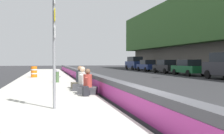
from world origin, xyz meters
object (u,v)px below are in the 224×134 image
object	(u,v)px
construction_barrel	(34,72)
parked_car_far	(147,66)
seated_person_foreground	(88,86)
parked_car_midline	(166,66)
parked_car_farther	(135,63)
parked_car_fourth	(188,67)
route_sign_post	(54,39)
backpack	(86,91)
seated_person_middle	(82,83)
seated_person_rear	(80,81)
fire_hydrant	(57,76)

from	to	relation	value
construction_barrel	parked_car_far	bearing A→B (deg)	-49.97
seated_person_foreground	parked_car_midline	distance (m)	23.49
seated_person_foreground	parked_car_far	bearing A→B (deg)	-26.62
parked_car_midline	parked_car_farther	bearing A→B (deg)	-0.13
construction_barrel	parked_car_fourth	xyz separation A→B (m)	(1.50, -15.78, 0.24)
route_sign_post	backpack	xyz separation A→B (m)	(2.59, -1.32, -1.90)
seated_person_middle	seated_person_rear	xyz separation A→B (m)	(1.02, -0.00, 0.00)
fire_hydrant	seated_person_rear	world-z (taller)	seated_person_rear
fire_hydrant	parked_car_fourth	xyz separation A→B (m)	(7.43, -14.01, 0.27)
parked_car_midline	parked_car_far	world-z (taller)	same
seated_person_middle	seated_person_rear	world-z (taller)	seated_person_rear
parked_car_far	route_sign_post	bearing A→B (deg)	153.61
parked_car_midline	route_sign_post	bearing A→B (deg)	147.59
seated_person_foreground	backpack	xyz separation A→B (m)	(-0.69, 0.18, -0.15)
fire_hydrant	construction_barrel	world-z (taller)	construction_barrel
seated_person_rear	parked_car_fourth	bearing A→B (deg)	-48.20
seated_person_middle	parked_car_midline	bearing A→B (deg)	-35.62
parked_car_farther	construction_barrel	bearing A→B (deg)	141.00
parked_car_fourth	parked_car_far	size ratio (longest dim) A/B	1.00
seated_person_foreground	parked_car_midline	xyz separation A→B (m)	(19.55, -13.00, 0.38)
seated_person_foreground	parked_car_fourth	distance (m)	19.04
seated_person_middle	parked_car_far	distance (m)	27.53
route_sign_post	parked_car_farther	distance (m)	38.23
backpack	construction_barrel	xyz separation A→B (m)	(13.16, 2.66, 0.28)
construction_barrel	parked_car_far	distance (m)	20.49
fire_hydrant	parked_car_farther	bearing A→B (deg)	-28.91
parked_car_far	fire_hydrant	bearing A→B (deg)	143.93
seated_person_foreground	parked_car_farther	world-z (taller)	parked_car_farther
seated_person_foreground	parked_car_far	world-z (taller)	parked_car_far
parked_car_fourth	parked_car_midline	distance (m)	5.59
fire_hydrant	parked_car_fourth	size ratio (longest dim) A/B	0.19
parked_car_fourth	parked_car_midline	size ratio (longest dim) A/B	1.00
backpack	parked_car_midline	distance (m)	24.16
seated_person_rear	parked_car_farther	world-z (taller)	parked_car_farther
seated_person_middle	parked_car_midline	size ratio (longest dim) A/B	0.26
parked_car_midline	fire_hydrant	bearing A→B (deg)	132.78
seated_person_rear	parked_car_farther	size ratio (longest dim) A/B	0.24
route_sign_post	parked_car_fourth	xyz separation A→B (m)	(17.25, -14.44, -1.37)
seated_person_foreground	seated_person_middle	xyz separation A→B (m)	(1.33, 0.05, 0.02)
fire_hydrant	parked_car_midline	bearing A→B (deg)	-47.22
seated_person_middle	parked_car_fourth	distance (m)	18.13
backpack	parked_car_far	bearing A→B (deg)	-26.32
seated_person_rear	backpack	xyz separation A→B (m)	(-3.04, 0.13, -0.17)
seated_person_middle	backpack	size ratio (longest dim) A/B	2.91
parked_car_farther	route_sign_post	bearing A→B (deg)	157.66
fire_hydrant	parked_car_midline	world-z (taller)	parked_car_midline
seated_person_foreground	seated_person_rear	world-z (taller)	seated_person_rear
parked_car_fourth	parked_car_midline	bearing A→B (deg)	-0.64
seated_person_rear	parked_car_farther	xyz separation A→B (m)	(29.71, -13.08, 0.68)
route_sign_post	construction_barrel	distance (m)	15.89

